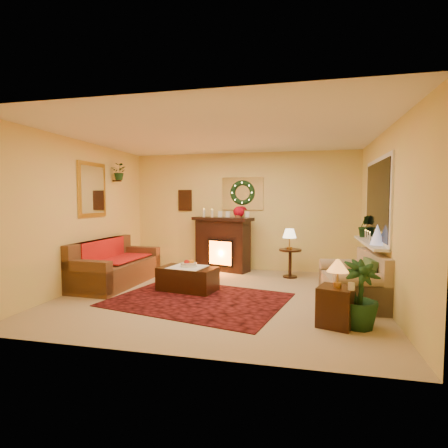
% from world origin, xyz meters
% --- Properties ---
extents(floor, '(5.00, 5.00, 0.00)m').
position_xyz_m(floor, '(0.00, 0.00, 0.00)').
color(floor, beige).
rests_on(floor, ground).
extents(ceiling, '(5.00, 5.00, 0.00)m').
position_xyz_m(ceiling, '(0.00, 0.00, 2.60)').
color(ceiling, white).
rests_on(ceiling, ground).
extents(wall_back, '(5.00, 5.00, 0.00)m').
position_xyz_m(wall_back, '(0.00, 2.25, 1.30)').
color(wall_back, '#EFD88C').
rests_on(wall_back, ground).
extents(wall_front, '(5.00, 5.00, 0.00)m').
position_xyz_m(wall_front, '(0.00, -2.25, 1.30)').
color(wall_front, '#EFD88C').
rests_on(wall_front, ground).
extents(wall_left, '(4.50, 4.50, 0.00)m').
position_xyz_m(wall_left, '(-2.50, 0.00, 1.30)').
color(wall_left, '#EFD88C').
rests_on(wall_left, ground).
extents(wall_right, '(4.50, 4.50, 0.00)m').
position_xyz_m(wall_right, '(2.50, 0.00, 1.30)').
color(wall_right, '#EFD88C').
rests_on(wall_right, ground).
extents(area_rug, '(2.94, 2.45, 0.01)m').
position_xyz_m(area_rug, '(-0.26, -0.32, 0.01)').
color(area_rug, '#4F1207').
rests_on(area_rug, floor).
extents(sofa, '(0.93, 1.95, 0.82)m').
position_xyz_m(sofa, '(-2.04, 0.35, 0.43)').
color(sofa, '#3D261D').
rests_on(sofa, floor).
extents(red_throw, '(0.80, 1.30, 0.02)m').
position_xyz_m(red_throw, '(-2.10, 0.53, 0.46)').
color(red_throw, '#C34924').
rests_on(red_throw, sofa).
extents(fireplace, '(1.27, 0.75, 1.11)m').
position_xyz_m(fireplace, '(-0.41, 2.02, 0.55)').
color(fireplace, black).
rests_on(fireplace, floor).
extents(poinsettia, '(0.24, 0.24, 0.24)m').
position_xyz_m(poinsettia, '(-0.05, 2.02, 1.30)').
color(poinsettia, '#BB051A').
rests_on(poinsettia, fireplace).
extents(mantel_candle_a, '(0.06, 0.06, 0.18)m').
position_xyz_m(mantel_candle_a, '(-0.82, 1.97, 1.26)').
color(mantel_candle_a, beige).
rests_on(mantel_candle_a, fireplace).
extents(mantel_candle_b, '(0.05, 0.05, 0.16)m').
position_xyz_m(mantel_candle_b, '(-0.64, 1.99, 1.26)').
color(mantel_candle_b, white).
rests_on(mantel_candle_b, fireplace).
extents(mantel_mirror, '(0.92, 0.02, 0.72)m').
position_xyz_m(mantel_mirror, '(0.00, 2.23, 1.70)').
color(mantel_mirror, white).
rests_on(mantel_mirror, wall_back).
extents(wreath, '(0.55, 0.11, 0.55)m').
position_xyz_m(wreath, '(0.00, 2.19, 1.72)').
color(wreath, '#194719').
rests_on(wreath, wall_back).
extents(wall_art, '(0.32, 0.03, 0.48)m').
position_xyz_m(wall_art, '(-1.35, 2.23, 1.55)').
color(wall_art, '#381E11').
rests_on(wall_art, wall_back).
extents(gold_mirror, '(0.03, 0.84, 1.00)m').
position_xyz_m(gold_mirror, '(-2.48, 0.30, 1.75)').
color(gold_mirror, gold).
rests_on(gold_mirror, wall_left).
extents(hanging_plant, '(0.33, 0.28, 0.36)m').
position_xyz_m(hanging_plant, '(-2.34, 1.05, 1.97)').
color(hanging_plant, '#194719').
rests_on(hanging_plant, wall_left).
extents(loveseat, '(0.92, 1.41, 0.77)m').
position_xyz_m(loveseat, '(2.06, 0.06, 0.42)').
color(loveseat, tan).
rests_on(loveseat, floor).
extents(window_frame, '(0.03, 1.86, 1.36)m').
position_xyz_m(window_frame, '(2.48, 0.55, 1.55)').
color(window_frame, white).
rests_on(window_frame, wall_right).
extents(window_glass, '(0.02, 1.70, 1.22)m').
position_xyz_m(window_glass, '(2.47, 0.55, 1.55)').
color(window_glass, black).
rests_on(window_glass, wall_right).
extents(window_sill, '(0.22, 1.86, 0.04)m').
position_xyz_m(window_sill, '(2.38, 0.55, 0.87)').
color(window_sill, white).
rests_on(window_sill, wall_right).
extents(mini_tree, '(0.22, 0.22, 0.33)m').
position_xyz_m(mini_tree, '(2.41, 0.11, 1.04)').
color(mini_tree, silver).
rests_on(mini_tree, window_sill).
extents(sill_plant, '(0.29, 0.23, 0.53)m').
position_xyz_m(sill_plant, '(2.41, 1.22, 1.08)').
color(sill_plant, '#205729').
rests_on(sill_plant, window_sill).
extents(side_table_round, '(0.57, 0.57, 0.57)m').
position_xyz_m(side_table_round, '(1.08, 1.61, 0.33)').
color(side_table_round, black).
rests_on(side_table_round, floor).
extents(lamp_cream, '(0.27, 0.27, 0.42)m').
position_xyz_m(lamp_cream, '(1.06, 1.58, 0.88)').
color(lamp_cream, '#FFEAB6').
rests_on(lamp_cream, side_table_round).
extents(end_table_square, '(0.51, 0.51, 0.49)m').
position_xyz_m(end_table_square, '(1.73, -1.02, 0.27)').
color(end_table_square, '#4F1D11').
rests_on(end_table_square, floor).
extents(lamp_tiffany, '(0.27, 0.27, 0.39)m').
position_xyz_m(lamp_tiffany, '(1.74, -1.04, 0.74)').
color(lamp_tiffany, '#F6A43C').
rests_on(lamp_tiffany, end_table_square).
extents(coffee_table, '(1.05, 0.70, 0.41)m').
position_xyz_m(coffee_table, '(-0.60, 0.17, 0.21)').
color(coffee_table, black).
rests_on(coffee_table, floor).
extents(fruit_bowl, '(0.28, 0.28, 0.06)m').
position_xyz_m(fruit_bowl, '(-0.58, 0.19, 0.45)').
color(fruit_bowl, silver).
rests_on(fruit_bowl, coffee_table).
extents(floor_palm, '(1.80, 1.80, 2.48)m').
position_xyz_m(floor_palm, '(2.00, -1.03, 0.45)').
color(floor_palm, '#14481B').
rests_on(floor_palm, floor).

